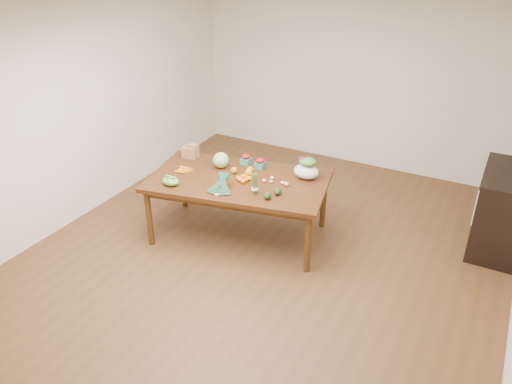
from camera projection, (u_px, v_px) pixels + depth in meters
The scene contains 26 objects.
floor at pixel (264, 259), 5.57m from camera, with size 6.00×6.00×0.00m, color #56351D.
ceiling at pixel (266, 3), 4.30m from camera, with size 5.00×6.00×0.02m, color white.
room_walls at pixel (265, 148), 4.93m from camera, with size 5.02×6.02×2.70m.
dining_table at pixel (239, 207), 5.84m from camera, with size 2.00×1.11×0.75m, color #43250F.
cabinet at pixel (501, 211), 5.59m from camera, with size 0.52×1.02×0.94m, color black.
dish_towel at pixel (477, 203), 5.58m from camera, with size 0.02×0.28×0.45m, color white.
paper_bag at pixel (190, 151), 6.15m from camera, with size 0.24×0.20×0.17m, color #8B5C3E, non-canonical shape.
cabbage at pixel (221, 160), 5.88m from camera, with size 0.19×0.19×0.19m, color #98B568.
strawberry_basket_a at pixel (246, 160), 6.00m from camera, with size 0.11×0.11×0.10m, color #B60C16, non-canonical shape.
strawberry_basket_b at pixel (260, 164), 5.90m from camera, with size 0.11×0.11×0.10m, color #B50C21, non-canonical shape.
orange_a at pixel (234, 170), 5.77m from camera, with size 0.07×0.07×0.07m, color orange.
orange_b at pixel (250, 170), 5.78m from camera, with size 0.08×0.08×0.08m, color orange.
orange_c at pixel (248, 173), 5.70m from camera, with size 0.09×0.09×0.09m, color orange.
mandarin_cluster at pixel (244, 177), 5.60m from camera, with size 0.18×0.18×0.09m, color orange, non-canonical shape.
carrots at pixel (187, 170), 5.83m from camera, with size 0.22×0.19×0.03m, color orange, non-canonical shape.
snap_pea_bag at pixel (171, 181), 5.51m from camera, with size 0.20×0.15×0.09m, color #6DAD3A.
kale_bunch at pixel (220, 185), 5.35m from camera, with size 0.32×0.40×0.16m, color black, non-canonical shape.
asparagus_bundle at pixel (255, 184), 5.28m from camera, with size 0.08×0.08×0.25m, color #537535, non-canonical shape.
potato_a at pixel (264, 181), 5.58m from camera, with size 0.05×0.04×0.04m, color #CEBD77.
potato_b at pixel (271, 182), 5.56m from camera, with size 0.05×0.04×0.04m, color tan.
potato_c at pixel (283, 183), 5.53m from camera, with size 0.05×0.04×0.04m, color tan.
potato_d at pixel (272, 178), 5.64m from camera, with size 0.05×0.04×0.04m, color #D4C27A.
potato_e at pixel (286, 184), 5.49m from camera, with size 0.06×0.05×0.05m, color tan.
avocado_a at pixel (267, 196), 5.23m from camera, with size 0.08×0.11×0.08m, color black.
avocado_b at pixel (277, 191), 5.32m from camera, with size 0.08×0.11×0.08m, color black.
salad_bag at pixel (306, 169), 5.63m from camera, with size 0.29×0.22×0.22m, color silver, non-canonical shape.
Camera 1 is at (2.07, -4.06, 3.28)m, focal length 35.00 mm.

